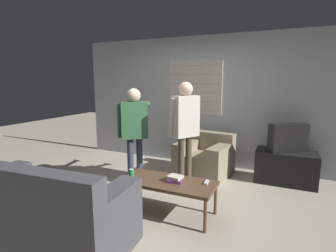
{
  "coord_description": "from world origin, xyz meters",
  "views": [
    {
      "loc": [
        1.63,
        -3.04,
        1.69
      ],
      "look_at": [
        -0.02,
        0.58,
        1.0
      ],
      "focal_mm": 28.0,
      "sensor_mm": 36.0,
      "label": 1
    }
  ],
  "objects_px": {
    "armchair_beige": "(205,158)",
    "soda_can": "(131,174)",
    "book_stack": "(175,179)",
    "person_left_standing": "(134,125)",
    "spare_remote": "(207,182)",
    "person_right_standing": "(185,122)",
    "tv": "(288,138)",
    "coffee_table": "(168,184)",
    "couch_blue": "(44,213)"
  },
  "relations": [
    {
      "from": "person_left_standing",
      "to": "spare_remote",
      "type": "xyz_separation_m",
      "value": [
        1.36,
        -0.54,
        -0.55
      ]
    },
    {
      "from": "person_left_standing",
      "to": "couch_blue",
      "type": "bearing_deg",
      "value": -126.43
    },
    {
      "from": "tv",
      "to": "spare_remote",
      "type": "height_order",
      "value": "tv"
    },
    {
      "from": "coffee_table",
      "to": "soda_can",
      "type": "xyz_separation_m",
      "value": [
        -0.47,
        -0.12,
        0.1
      ]
    },
    {
      "from": "armchair_beige",
      "to": "soda_can",
      "type": "distance_m",
      "value": 1.8
    },
    {
      "from": "person_left_standing",
      "to": "spare_remote",
      "type": "bearing_deg",
      "value": -58.29
    },
    {
      "from": "tv",
      "to": "person_right_standing",
      "type": "xyz_separation_m",
      "value": [
        -1.46,
        -0.89,
        0.29
      ]
    },
    {
      "from": "soda_can",
      "to": "spare_remote",
      "type": "distance_m",
      "value": 0.97
    },
    {
      "from": "person_right_standing",
      "to": "soda_can",
      "type": "relative_size",
      "value": 13.28
    },
    {
      "from": "coffee_table",
      "to": "book_stack",
      "type": "bearing_deg",
      "value": 10.34
    },
    {
      "from": "couch_blue",
      "to": "person_right_standing",
      "type": "distance_m",
      "value": 2.25
    },
    {
      "from": "soda_can",
      "to": "spare_remote",
      "type": "xyz_separation_m",
      "value": [
        0.93,
        0.25,
        -0.05
      ]
    },
    {
      "from": "coffee_table",
      "to": "person_left_standing",
      "type": "xyz_separation_m",
      "value": [
        -0.9,
        0.67,
        0.6
      ]
    },
    {
      "from": "person_right_standing",
      "to": "book_stack",
      "type": "xyz_separation_m",
      "value": [
        0.2,
        -0.85,
        -0.58
      ]
    },
    {
      "from": "armchair_beige",
      "to": "book_stack",
      "type": "distance_m",
      "value": 1.6
    },
    {
      "from": "coffee_table",
      "to": "tv",
      "type": "distance_m",
      "value": 2.25
    },
    {
      "from": "tv",
      "to": "spare_remote",
      "type": "relative_size",
      "value": 4.7
    },
    {
      "from": "couch_blue",
      "to": "coffee_table",
      "type": "distance_m",
      "value": 1.43
    },
    {
      "from": "tv",
      "to": "person_left_standing",
      "type": "bearing_deg",
      "value": -7.3
    },
    {
      "from": "book_stack",
      "to": "soda_can",
      "type": "bearing_deg",
      "value": -166.46
    },
    {
      "from": "person_left_standing",
      "to": "book_stack",
      "type": "bearing_deg",
      "value": -70.07
    },
    {
      "from": "couch_blue",
      "to": "tv",
      "type": "distance_m",
      "value": 3.68
    },
    {
      "from": "soda_can",
      "to": "couch_blue",
      "type": "bearing_deg",
      "value": -112.94
    },
    {
      "from": "tv",
      "to": "spare_remote",
      "type": "distance_m",
      "value": 1.89
    },
    {
      "from": "tv",
      "to": "book_stack",
      "type": "height_order",
      "value": "tv"
    },
    {
      "from": "armchair_beige",
      "to": "tv",
      "type": "relative_size",
      "value": 1.61
    },
    {
      "from": "tv",
      "to": "armchair_beige",
      "type": "bearing_deg",
      "value": -26.42
    },
    {
      "from": "coffee_table",
      "to": "soda_can",
      "type": "distance_m",
      "value": 0.49
    },
    {
      "from": "soda_can",
      "to": "spare_remote",
      "type": "height_order",
      "value": "soda_can"
    },
    {
      "from": "armchair_beige",
      "to": "soda_can",
      "type": "relative_size",
      "value": 7.95
    },
    {
      "from": "spare_remote",
      "to": "armchair_beige",
      "type": "bearing_deg",
      "value": 103.79
    },
    {
      "from": "book_stack",
      "to": "tv",
      "type": "bearing_deg",
      "value": 53.99
    },
    {
      "from": "tv",
      "to": "book_stack",
      "type": "bearing_deg",
      "value": 20.9
    },
    {
      "from": "couch_blue",
      "to": "person_left_standing",
      "type": "bearing_deg",
      "value": 86.17
    },
    {
      "from": "book_stack",
      "to": "person_right_standing",
      "type": "bearing_deg",
      "value": 103.16
    },
    {
      "from": "armchair_beige",
      "to": "tv",
      "type": "bearing_deg",
      "value": -164.55
    },
    {
      "from": "coffee_table",
      "to": "book_stack",
      "type": "relative_size",
      "value": 6.04
    },
    {
      "from": "person_left_standing",
      "to": "book_stack",
      "type": "xyz_separation_m",
      "value": [
        0.99,
        -0.65,
        -0.52
      ]
    },
    {
      "from": "coffee_table",
      "to": "person_right_standing",
      "type": "bearing_deg",
      "value": 97.15
    },
    {
      "from": "tv",
      "to": "book_stack",
      "type": "relative_size",
      "value": 3.13
    },
    {
      "from": "spare_remote",
      "to": "book_stack",
      "type": "bearing_deg",
      "value": -166.79
    },
    {
      "from": "person_right_standing",
      "to": "spare_remote",
      "type": "relative_size",
      "value": 12.67
    },
    {
      "from": "book_stack",
      "to": "soda_can",
      "type": "relative_size",
      "value": 1.57
    },
    {
      "from": "coffee_table",
      "to": "person_left_standing",
      "type": "bearing_deg",
      "value": 143.33
    },
    {
      "from": "tv",
      "to": "book_stack",
      "type": "distance_m",
      "value": 2.17
    },
    {
      "from": "couch_blue",
      "to": "coffee_table",
      "type": "relative_size",
      "value": 1.52
    },
    {
      "from": "armchair_beige",
      "to": "person_left_standing",
      "type": "xyz_separation_m",
      "value": [
        -0.91,
        -0.93,
        0.69
      ]
    },
    {
      "from": "tv",
      "to": "coffee_table",
      "type": "bearing_deg",
      "value": 19.27
    },
    {
      "from": "couch_blue",
      "to": "person_left_standing",
      "type": "distance_m",
      "value": 1.9
    },
    {
      "from": "armchair_beige",
      "to": "coffee_table",
      "type": "height_order",
      "value": "armchair_beige"
    }
  ]
}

